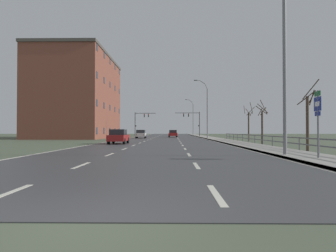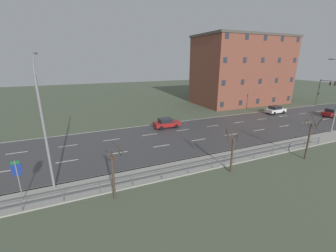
# 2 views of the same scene
# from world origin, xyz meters

# --- Properties ---
(ground_plane) EXTENTS (160.00, 160.00, 0.12)m
(ground_plane) POSITION_xyz_m (0.00, 48.00, -0.06)
(ground_plane) COLOR #4C5642
(road_asphalt_strip) EXTENTS (14.00, 120.00, 0.03)m
(road_asphalt_strip) POSITION_xyz_m (0.00, 60.00, 0.01)
(road_asphalt_strip) COLOR #3D3D3F
(road_asphalt_strip) RESTS_ON ground
(sidewalk_right) EXTENTS (3.00, 120.00, 0.12)m
(sidewalk_right) POSITION_xyz_m (8.43, 60.00, 0.06)
(sidewalk_right) COLOR gray
(sidewalk_right) RESTS_ON ground
(guardrail) EXTENTS (0.07, 34.77, 1.00)m
(guardrail) POSITION_xyz_m (9.85, 24.70, 0.71)
(guardrail) COLOR #515459
(guardrail) RESTS_ON ground
(street_lamp_foreground) EXTENTS (2.59, 0.24, 10.93)m
(street_lamp_foreground) POSITION_xyz_m (7.44, 11.91, 5.34)
(street_lamp_foreground) COLOR slate
(street_lamp_foreground) RESTS_ON ground
(street_lamp_midground) EXTENTS (2.49, 0.24, 10.55)m
(street_lamp_midground) POSITION_xyz_m (7.44, 48.37, 5.16)
(street_lamp_midground) COLOR slate
(street_lamp_midground) RESTS_ON ground
(street_lamp_distant) EXTENTS (2.48, 0.24, 10.91)m
(street_lamp_distant) POSITION_xyz_m (7.45, 84.83, 5.34)
(street_lamp_distant) COLOR slate
(street_lamp_distant) RESTS_ON ground
(highway_sign) EXTENTS (0.09, 0.68, 3.37)m
(highway_sign) POSITION_xyz_m (8.39, 9.82, 2.16)
(highway_sign) COLOR slate
(highway_sign) RESTS_ON ground
(traffic_signal_right) EXTENTS (5.98, 0.36, 5.98)m
(traffic_signal_right) POSITION_xyz_m (6.38, 67.14, 4.17)
(traffic_signal_right) COLOR #38383A
(traffic_signal_right) RESTS_ON ground
(traffic_signal_left) EXTENTS (5.16, 0.36, 5.98)m
(traffic_signal_left) POSITION_xyz_m (-6.63, 68.52, 4.12)
(traffic_signal_left) COLOR #38383A
(traffic_signal_left) RESTS_ON ground
(car_near_left) EXTENTS (1.91, 4.14, 1.57)m
(car_near_left) POSITION_xyz_m (-4.58, 50.98, 0.80)
(car_near_left) COLOR silver
(car_near_left) RESTS_ON ground
(car_far_right) EXTENTS (1.94, 4.16, 1.57)m
(car_far_right) POSITION_xyz_m (1.44, 58.96, 0.80)
(car_far_right) COLOR maroon
(car_far_right) RESTS_ON ground
(car_distant) EXTENTS (1.84, 4.10, 1.57)m
(car_distant) POSITION_xyz_m (-4.44, 27.15, 0.80)
(car_distant) COLOR maroon
(car_distant) RESTS_ON ground
(brick_building) EXTENTS (12.50, 22.61, 15.88)m
(brick_building) POSITION_xyz_m (-16.86, 52.34, 7.95)
(brick_building) COLOR brown
(brick_building) RESTS_ON ground
(bare_tree_near) EXTENTS (1.26, 1.25, 5.08)m
(bare_tree_near) POSITION_xyz_m (10.88, 16.36, 2.23)
(bare_tree_near) COLOR #423328
(bare_tree_near) RESTS_ON ground
(bare_tree_mid) EXTENTS (1.26, 1.33, 4.71)m
(bare_tree_mid) POSITION_xyz_m (10.99, 27.30, 2.12)
(bare_tree_mid) COLOR #423328
(bare_tree_mid) RESTS_ON ground
(bare_tree_far) EXTENTS (1.55, 1.61, 5.34)m
(bare_tree_far) POSITION_xyz_m (11.95, 36.64, 2.39)
(bare_tree_far) COLOR #423328
(bare_tree_far) RESTS_ON ground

